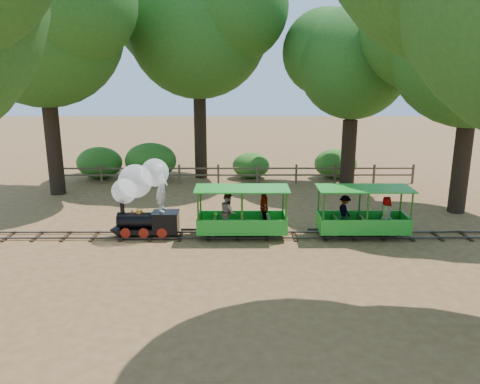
{
  "coord_description": "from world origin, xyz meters",
  "views": [
    {
      "loc": [
        0.04,
        -15.43,
        5.63
      ],
      "look_at": [
        0.09,
        0.5,
        1.5
      ],
      "focal_mm": 35.0,
      "sensor_mm": 36.0,
      "label": 1
    }
  ],
  "objects_px": {
    "carriage_front": "(243,215)",
    "fence": "(238,173)",
    "locomotive": "(142,192)",
    "carriage_rear": "(362,216)"
  },
  "relations": [
    {
      "from": "carriage_rear",
      "to": "fence",
      "type": "xyz_separation_m",
      "value": [
        -4.34,
        7.96,
        -0.16
      ]
    },
    {
      "from": "locomotive",
      "to": "carriage_rear",
      "type": "height_order",
      "value": "locomotive"
    },
    {
      "from": "fence",
      "to": "carriage_front",
      "type": "bearing_deg",
      "value": -88.61
    },
    {
      "from": "locomotive",
      "to": "carriage_front",
      "type": "xyz_separation_m",
      "value": [
        3.46,
        -0.09,
        -0.79
      ]
    },
    {
      "from": "carriage_front",
      "to": "carriage_rear",
      "type": "distance_m",
      "value": 4.15
    },
    {
      "from": "carriage_rear",
      "to": "fence",
      "type": "height_order",
      "value": "carriage_rear"
    },
    {
      "from": "locomotive",
      "to": "carriage_front",
      "type": "distance_m",
      "value": 3.55
    },
    {
      "from": "locomotive",
      "to": "carriage_front",
      "type": "height_order",
      "value": "locomotive"
    },
    {
      "from": "carriage_front",
      "to": "fence",
      "type": "bearing_deg",
      "value": 91.39
    },
    {
      "from": "locomotive",
      "to": "fence",
      "type": "relative_size",
      "value": 0.15
    }
  ]
}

